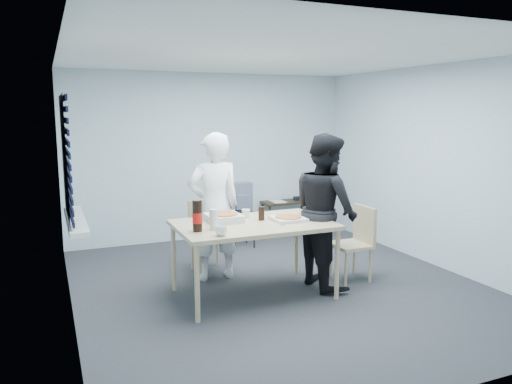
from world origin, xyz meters
name	(u,v)px	position (x,y,z in m)	size (l,w,h in m)	color
room	(69,167)	(-2.20, 0.40, 1.44)	(5.00, 5.00, 5.00)	#323237
dining_table	(253,228)	(-0.37, -0.15, 0.76)	(1.67, 1.06, 0.82)	#CFB78C
chair_far	(207,230)	(-0.57, 0.92, 0.51)	(0.42, 0.42, 0.89)	#CFB78C
chair_right	(357,238)	(0.97, -0.14, 0.51)	(0.42, 0.42, 0.89)	#CFB78C
person_white	(214,207)	(-0.59, 0.55, 0.89)	(0.65, 0.42, 1.77)	white
person_black	(325,210)	(0.52, -0.16, 0.89)	(0.86, 0.47, 1.77)	black
side_table	(286,206)	(1.23, 2.28, 0.46)	(0.81, 0.36, 0.54)	#332214
stool	(241,219)	(0.22, 1.77, 0.42)	(0.38, 0.38, 0.53)	black
backpack	(241,198)	(0.22, 1.75, 0.75)	(0.31, 0.23, 0.44)	slate
pizza_box_a	(223,217)	(-0.65, 0.05, 0.86)	(0.37, 0.37, 0.09)	silver
pizza_box_b	(288,218)	(0.02, -0.19, 0.84)	(0.34, 0.34, 0.05)	silver
mug_a	(221,231)	(-0.88, -0.55, 0.86)	(0.12, 0.12, 0.10)	white
mug_b	(246,213)	(-0.34, 0.15, 0.86)	(0.10, 0.10, 0.09)	white
cola_glass	(261,213)	(-0.24, -0.06, 0.89)	(0.07, 0.07, 0.15)	black
soda_bottle	(197,216)	(-1.04, -0.29, 0.97)	(0.10, 0.10, 0.32)	black
plastic_cups	(214,220)	(-0.87, -0.29, 0.92)	(0.09, 0.09, 0.21)	silver
rubber_band	(282,226)	(-0.15, -0.41, 0.82)	(0.05, 0.05, 0.00)	red
papers	(278,201)	(1.08, 2.28, 0.54)	(0.21, 0.29, 0.00)	white
black_box	(298,198)	(1.45, 2.27, 0.57)	(0.14, 0.10, 0.06)	black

